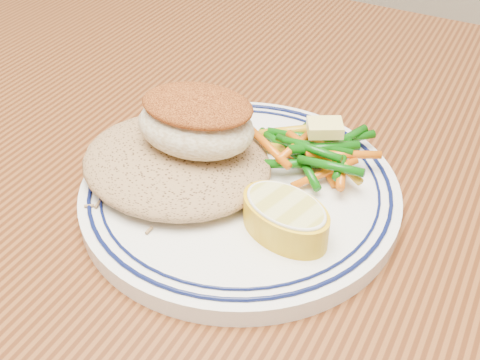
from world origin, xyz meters
The scene contains 7 objects.
dining_table centered at (0.00, 0.00, 0.65)m, with size 1.50×0.90×0.75m.
plate centered at (-0.03, 0.03, 0.76)m, with size 0.24×0.24×0.02m.
rice_pilaf centered at (-0.08, 0.02, 0.78)m, with size 0.15×0.13×0.03m, color olive.
fish_fillet centered at (-0.07, 0.03, 0.81)m, with size 0.10×0.08×0.05m.
vegetable_pile centered at (0.01, 0.08, 0.78)m, with size 0.11×0.09×0.03m.
butter_pat centered at (0.01, 0.09, 0.80)m, with size 0.03×0.02×0.01m, color #F5E878.
lemon_wedge centered at (0.02, 0.00, 0.78)m, with size 0.08×0.08×0.03m.
Camera 1 is at (0.13, -0.29, 1.06)m, focal length 45.00 mm.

